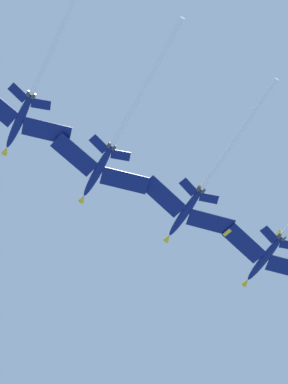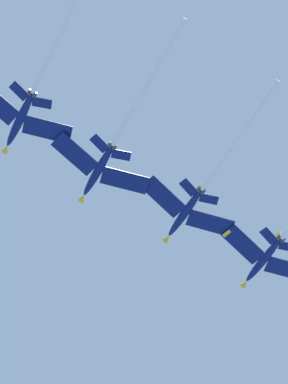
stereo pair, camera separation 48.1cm
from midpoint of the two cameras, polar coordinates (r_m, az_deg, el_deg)
jet_far_left at (r=120.86m, az=-9.56°, el=8.69°), size 20.16×39.73×7.80m
jet_inner_left at (r=120.93m, az=-2.61°, el=4.23°), size 20.15×39.67×7.60m
jet_centre at (r=124.56m, az=4.94°, el=-0.01°), size 20.11×37.97×7.52m
jet_inner_right at (r=129.20m, az=12.27°, el=-3.50°), size 20.12×38.14×7.90m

